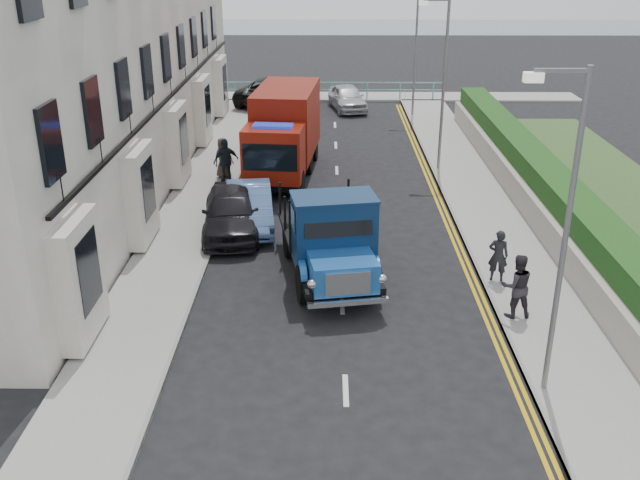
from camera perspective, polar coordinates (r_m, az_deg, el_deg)
The scene contains 21 objects.
ground at distance 17.57m, azimuth 1.91°, elevation -8.20°, with size 120.00×120.00×0.00m, color black.
pavement_west at distance 26.11m, azimuth -10.01°, elevation 2.38°, with size 2.40×38.00×0.12m, color gray.
pavement_east at distance 26.30m, azimuth 13.12°, elevation 2.28°, with size 2.60×38.00×0.12m, color gray.
promenade at distance 44.95m, azimuth 1.12°, elevation 11.39°, with size 30.00×2.50×0.12m, color gray.
sea_plane at distance 75.58m, azimuth 0.91°, elevation 16.07°, with size 120.00×120.00×0.00m, color slate.
garden_east at distance 26.51m, azimuth 17.32°, elevation 3.91°, with size 1.45×28.00×1.75m.
seafront_railing at distance 44.06m, azimuth 1.13°, elevation 11.84°, with size 13.00×0.08×1.11m.
lamp_near at distance 14.73m, azimuth 18.77°, elevation 1.47°, with size 1.23×0.18×7.00m.
lamp_mid at distance 29.83m, azimuth 9.68°, elevation 12.83°, with size 1.23×0.18×7.00m.
lamp_far at distance 39.63m, azimuth 7.50°, elevation 15.41°, with size 1.23×0.18×7.00m.
bedford_lorry at distance 19.85m, azimuth 1.01°, elevation -0.34°, with size 3.12×5.90×2.67m.
red_lorry at distance 29.45m, azimuth -2.89°, elevation 8.73°, with size 2.85×6.83×3.49m.
parked_car_front at distance 23.76m, azimuth -7.15°, elevation 2.30°, with size 1.82×4.53×1.54m, color black.
parked_car_mid at distance 24.33m, azimuth -5.67°, elevation 2.70°, with size 1.49×4.27×1.41m, color #5679B9.
parked_car_rear at distance 30.48m, azimuth -3.57°, elevation 7.08°, with size 2.14×5.27×1.53m, color #A1A1A5.
seafront_car_left at distance 42.94m, azimuth -3.63°, elevation 11.82°, with size 2.69×5.83×1.62m, color black.
seafront_car_right at distance 41.54m, azimuth 2.20°, elevation 11.32°, with size 1.66×4.13×1.41m, color silver.
pedestrian_east_near at distance 20.62m, azimuth 14.07°, elevation -1.21°, with size 0.56×0.37×1.53m, color black.
pedestrian_east_far at distance 18.76m, azimuth 15.46°, elevation -3.55°, with size 0.83×0.65×1.71m, color #2E2832.
pedestrian_west_near at distance 28.45m, azimuth -7.53°, elevation 6.29°, with size 1.05×0.44×1.79m, color #19222D.
pedestrian_west_far at distance 29.16m, azimuth -7.74°, elevation 6.54°, with size 0.80×0.52×1.64m, color #41352E.
Camera 1 is at (-0.43, -15.03, 9.09)m, focal length 40.00 mm.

